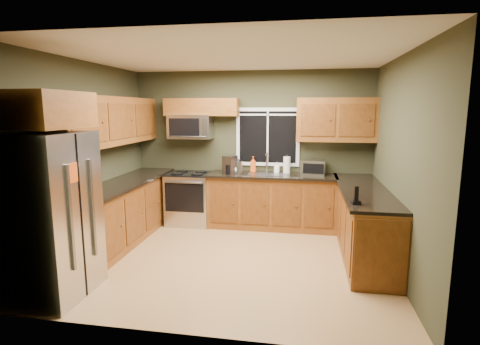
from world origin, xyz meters
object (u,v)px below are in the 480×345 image
(kettle, at_px, (239,166))
(cordless_phone, at_px, (356,199))
(soap_bottle_a, at_px, (253,165))
(microwave, at_px, (191,127))
(coffee_maker, at_px, (230,165))
(range, at_px, (190,198))
(soap_bottle_b, at_px, (277,167))
(soap_bottle_c, at_px, (234,168))
(toaster_oven, at_px, (313,167))
(refrigerator, at_px, (51,216))
(paper_towel_roll, at_px, (287,165))

(kettle, xyz_separation_m, cordless_phone, (1.73, -1.90, -0.05))
(soap_bottle_a, bearing_deg, microwave, 179.95)
(coffee_maker, relative_size, kettle, 1.22)
(range, relative_size, soap_bottle_b, 5.13)
(cordless_phone, bearing_deg, range, 144.63)
(microwave, relative_size, cordless_phone, 3.54)
(soap_bottle_c, distance_m, cordless_phone, 2.61)
(kettle, relative_size, soap_bottle_a, 0.89)
(range, distance_m, soap_bottle_b, 1.64)
(coffee_maker, distance_m, soap_bottle_c, 0.10)
(range, bearing_deg, kettle, 3.59)
(microwave, distance_m, toaster_oven, 2.25)
(coffee_maker, bearing_deg, range, 178.17)
(kettle, height_order, soap_bottle_b, kettle)
(kettle, bearing_deg, soap_bottle_b, 11.93)
(microwave, height_order, soap_bottle_a, microwave)
(soap_bottle_a, xyz_separation_m, cordless_phone, (1.48, -1.98, -0.08))
(toaster_oven, relative_size, kettle, 1.73)
(refrigerator, height_order, microwave, microwave)
(range, distance_m, soap_bottle_a, 1.28)
(microwave, distance_m, paper_towel_roll, 1.82)
(soap_bottle_c, xyz_separation_m, cordless_phone, (1.80, -1.88, -0.03))
(kettle, distance_m, soap_bottle_c, 0.08)
(refrigerator, xyz_separation_m, range, (0.69, 2.77, -0.43))
(refrigerator, bearing_deg, soap_bottle_c, 62.07)
(range, bearing_deg, paper_towel_roll, 6.27)
(range, height_order, toaster_oven, toaster_oven)
(cordless_phone, bearing_deg, microwave, 142.68)
(soap_bottle_c, height_order, cordless_phone, cordless_phone)
(kettle, height_order, soap_bottle_a, soap_bottle_a)
(paper_towel_roll, xyz_separation_m, cordless_phone, (0.90, -2.03, -0.08))
(coffee_maker, xyz_separation_m, paper_towel_roll, (0.97, 0.21, -0.00))
(refrigerator, relative_size, cordless_phone, 8.37)
(soap_bottle_b, bearing_deg, refrigerator, -126.83)
(paper_towel_roll, distance_m, cordless_phone, 2.22)
(soap_bottle_a, bearing_deg, soap_bottle_b, 8.08)
(range, bearing_deg, soap_bottle_c, 2.78)
(toaster_oven, distance_m, coffee_maker, 1.42)
(range, height_order, soap_bottle_b, soap_bottle_b)
(refrigerator, height_order, soap_bottle_c, refrigerator)
(soap_bottle_c, bearing_deg, soap_bottle_a, 16.86)
(coffee_maker, relative_size, soap_bottle_a, 1.09)
(refrigerator, height_order, toaster_oven, refrigerator)
(range, xyz_separation_m, microwave, (-0.00, 0.14, 1.26))
(toaster_oven, relative_size, soap_bottle_b, 2.38)
(coffee_maker, xyz_separation_m, soap_bottle_a, (0.38, 0.16, -0.00))
(coffee_maker, distance_m, paper_towel_roll, 0.99)
(soap_bottle_a, relative_size, soap_bottle_c, 1.52)
(kettle, bearing_deg, soap_bottle_a, 18.15)
(paper_towel_roll, bearing_deg, refrigerator, -128.94)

